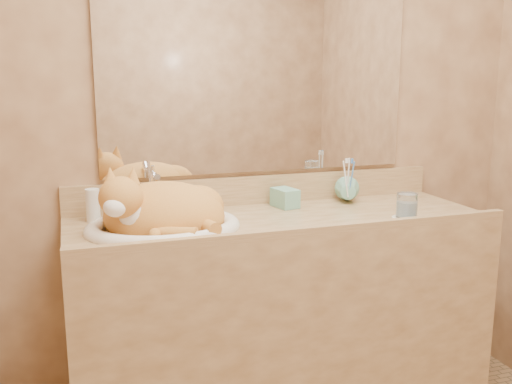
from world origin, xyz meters
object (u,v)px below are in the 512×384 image
object	(u,v)px
soap_dispenser	(293,189)
cat	(159,208)
water_glass	(407,205)
sink_basin	(163,206)
toothbrush_cup	(348,193)
vanity_counter	(280,321)

from	to	relation	value
soap_dispenser	cat	bearing A→B (deg)	179.16
water_glass	sink_basin	bearing A→B (deg)	169.75
toothbrush_cup	water_glass	xyz separation A→B (m)	(0.09, -0.30, 0.01)
toothbrush_cup	sink_basin	bearing A→B (deg)	-170.41
sink_basin	soap_dispenser	size ratio (longest dim) A/B	3.10
water_glass	vanity_counter	bearing A→B (deg)	157.43
vanity_counter	toothbrush_cup	xyz separation A→B (m)	(0.34, 0.11, 0.47)
sink_basin	toothbrush_cup	world-z (taller)	sink_basin
vanity_counter	sink_basin	distance (m)	0.68
sink_basin	cat	xyz separation A→B (m)	(-0.01, 0.01, -0.01)
sink_basin	soap_dispenser	world-z (taller)	soap_dispenser
toothbrush_cup	cat	bearing A→B (deg)	-171.35
cat	soap_dispenser	world-z (taller)	cat
vanity_counter	cat	xyz separation A→B (m)	(-0.47, -0.01, 0.50)
cat	toothbrush_cup	world-z (taller)	cat
cat	soap_dispenser	bearing A→B (deg)	29.40
vanity_counter	cat	world-z (taller)	cat
cat	water_glass	world-z (taller)	cat
soap_dispenser	water_glass	bearing A→B (deg)	-52.56
soap_dispenser	vanity_counter	bearing A→B (deg)	-143.15
vanity_counter	soap_dispenser	size ratio (longest dim) A/B	9.23
vanity_counter	soap_dispenser	xyz separation A→B (m)	(0.09, 0.11, 0.51)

